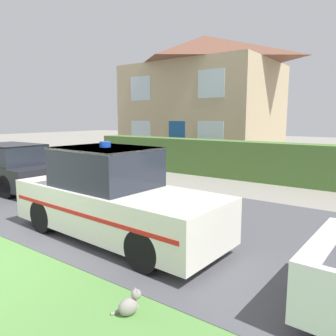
% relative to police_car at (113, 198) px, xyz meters
% --- Properties ---
extents(road_strip, '(28.00, 5.62, 0.01)m').
position_rel_police_car_xyz_m(road_strip, '(-1.16, 1.55, -0.77)').
color(road_strip, '#4C4C51').
rests_on(road_strip, ground).
extents(garden_hedge, '(15.12, 0.89, 1.41)m').
position_rel_police_car_xyz_m(garden_hedge, '(0.06, 7.19, -0.07)').
color(garden_hedge, '#4C7233').
rests_on(garden_hedge, ground).
extents(police_car, '(4.45, 1.76, 1.82)m').
position_rel_police_car_xyz_m(police_car, '(0.00, 0.00, 0.00)').
color(police_car, black).
rests_on(police_car, road_strip).
extents(cat, '(0.30, 0.30, 0.31)m').
position_rel_police_car_xyz_m(cat, '(1.95, -1.65, -0.65)').
color(cat, gray).
rests_on(cat, ground).
extents(neighbour_car_far, '(4.13, 1.64, 1.45)m').
position_rel_police_car_xyz_m(neighbour_car_far, '(-5.82, 1.05, -0.07)').
color(neighbour_car_far, black).
rests_on(neighbour_car_far, road_strip).
extents(house_left, '(8.35, 6.36, 6.89)m').
position_rel_police_car_xyz_m(house_left, '(-5.48, 12.70, 2.73)').
color(house_left, tan).
rests_on(house_left, ground).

